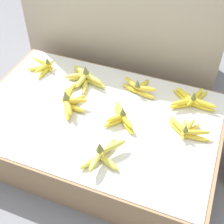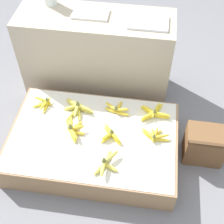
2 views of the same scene
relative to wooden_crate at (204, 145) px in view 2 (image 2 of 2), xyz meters
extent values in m
plane|color=slate|center=(-0.83, -0.09, -0.15)|extent=(10.00, 10.00, 0.00)
cube|color=#997551|center=(-0.83, -0.09, -0.04)|extent=(1.25, 0.82, 0.22)
cube|color=silver|center=(-0.83, -0.09, 0.07)|extent=(1.21, 0.79, 0.00)
cube|color=tan|center=(-0.93, 0.64, 0.23)|extent=(1.24, 0.43, 0.74)
cube|color=brown|center=(0.00, 0.00, 0.00)|extent=(0.29, 0.21, 0.29)
cube|color=#4E3520|center=(0.00, -0.09, 0.13)|extent=(0.29, 0.02, 0.02)
ellipsoid|color=#DBCC4C|center=(-0.73, -0.37, 0.09)|extent=(0.09, 0.12, 0.03)
ellipsoid|color=#DBCC4C|center=(-0.66, -0.35, 0.09)|extent=(0.13, 0.07, 0.03)
ellipsoid|color=#DBCC4C|center=(-0.69, -0.27, 0.09)|extent=(0.06, 0.13, 0.03)
ellipsoid|color=#DBCC4C|center=(-0.71, -0.38, 0.12)|extent=(0.03, 0.13, 0.03)
ellipsoid|color=#DBCC4C|center=(-0.66, -0.28, 0.12)|extent=(0.10, 0.12, 0.03)
cone|color=olive|center=(-0.71, -0.33, 0.16)|extent=(0.03, 0.03, 0.05)
ellipsoid|color=gold|center=(-0.97, -0.13, 0.09)|extent=(0.09, 0.13, 0.03)
ellipsoid|color=gold|center=(-0.95, -0.09, 0.09)|extent=(0.13, 0.04, 0.03)
ellipsoid|color=gold|center=(-0.97, -0.04, 0.09)|extent=(0.09, 0.13, 0.03)
ellipsoid|color=gold|center=(-1.02, -0.03, 0.09)|extent=(0.09, 0.13, 0.03)
ellipsoid|color=gold|center=(-0.97, -0.12, 0.12)|extent=(0.11, 0.12, 0.03)
ellipsoid|color=gold|center=(-0.96, -0.07, 0.12)|extent=(0.13, 0.08, 0.03)
ellipsoid|color=gold|center=(-1.00, -0.04, 0.12)|extent=(0.05, 0.13, 0.03)
cone|color=olive|center=(-0.99, -0.09, 0.16)|extent=(0.04, 0.04, 0.05)
ellipsoid|color=yellow|center=(-0.72, -0.05, 0.09)|extent=(0.10, 0.10, 0.03)
ellipsoid|color=yellow|center=(-0.72, -0.11, 0.09)|extent=(0.09, 0.10, 0.03)
ellipsoid|color=yellow|center=(-0.65, -0.11, 0.09)|extent=(0.10, 0.10, 0.03)
ellipsoid|color=yellow|center=(-0.72, -0.04, 0.11)|extent=(0.09, 0.11, 0.03)
ellipsoid|color=yellow|center=(-0.71, -0.10, 0.11)|extent=(0.10, 0.10, 0.03)
ellipsoid|color=yellow|center=(-0.67, -0.10, 0.11)|extent=(0.10, 0.10, 0.03)
cone|color=olive|center=(-0.69, -0.08, 0.15)|extent=(0.03, 0.03, 0.04)
ellipsoid|color=gold|center=(-0.33, -0.07, 0.09)|extent=(0.14, 0.03, 0.02)
ellipsoid|color=gold|center=(-0.36, -0.03, 0.09)|extent=(0.09, 0.13, 0.02)
ellipsoid|color=gold|center=(-0.39, -0.03, 0.09)|extent=(0.04, 0.14, 0.02)
ellipsoid|color=gold|center=(-0.42, -0.04, 0.09)|extent=(0.12, 0.10, 0.02)
ellipsoid|color=gold|center=(-0.34, -0.05, 0.11)|extent=(0.13, 0.07, 0.02)
ellipsoid|color=gold|center=(-0.38, -0.04, 0.11)|extent=(0.06, 0.14, 0.02)
ellipsoid|color=gold|center=(-0.43, -0.04, 0.11)|extent=(0.12, 0.10, 0.02)
cone|color=olive|center=(-0.39, -0.07, 0.14)|extent=(0.03, 0.03, 0.04)
ellipsoid|color=yellow|center=(-1.27, 0.18, 0.09)|extent=(0.14, 0.10, 0.02)
ellipsoid|color=yellow|center=(-1.29, 0.14, 0.09)|extent=(0.14, 0.09, 0.02)
ellipsoid|color=yellow|center=(-1.25, 0.13, 0.09)|extent=(0.03, 0.15, 0.02)
ellipsoid|color=yellow|center=(-1.29, 0.17, 0.11)|extent=(0.15, 0.06, 0.02)
ellipsoid|color=yellow|center=(-1.25, 0.14, 0.11)|extent=(0.07, 0.15, 0.02)
cone|color=olive|center=(-1.24, 0.16, 0.14)|extent=(0.03, 0.03, 0.04)
ellipsoid|color=#DBCC4C|center=(-1.04, 0.18, 0.09)|extent=(0.14, 0.11, 0.03)
ellipsoid|color=#DBCC4C|center=(-1.03, 0.14, 0.09)|extent=(0.16, 0.06, 0.03)
ellipsoid|color=#DBCC4C|center=(-1.02, 0.08, 0.09)|extent=(0.09, 0.15, 0.03)
ellipsoid|color=#DBCC4C|center=(-0.98, 0.10, 0.09)|extent=(0.08, 0.16, 0.03)
ellipsoid|color=#DBCC4C|center=(-0.94, 0.13, 0.09)|extent=(0.16, 0.06, 0.03)
ellipsoid|color=#DBCC4C|center=(-1.02, 0.16, 0.12)|extent=(0.15, 0.11, 0.03)
ellipsoid|color=#DBCC4C|center=(-1.03, 0.12, 0.12)|extent=(0.15, 0.11, 0.03)
ellipsoid|color=#DBCC4C|center=(-0.99, 0.11, 0.12)|extent=(0.03, 0.16, 0.03)
ellipsoid|color=#DBCC4C|center=(-0.95, 0.13, 0.12)|extent=(0.16, 0.08, 0.03)
cone|color=olive|center=(-0.99, 0.14, 0.16)|extent=(0.03, 0.03, 0.05)
ellipsoid|color=gold|center=(-0.64, 0.14, 0.09)|extent=(0.12, 0.04, 0.03)
ellipsoid|color=gold|center=(-0.67, 0.21, 0.09)|extent=(0.05, 0.12, 0.03)
ellipsoid|color=gold|center=(-0.73, 0.16, 0.09)|extent=(0.12, 0.06, 0.03)
ellipsoid|color=gold|center=(-0.65, 0.15, 0.12)|extent=(0.12, 0.05, 0.03)
ellipsoid|color=gold|center=(-0.74, 0.18, 0.12)|extent=(0.11, 0.09, 0.03)
cone|color=olive|center=(-0.69, 0.15, 0.15)|extent=(0.03, 0.03, 0.04)
ellipsoid|color=yellow|center=(-0.36, 0.15, 0.09)|extent=(0.17, 0.04, 0.03)
ellipsoid|color=yellow|center=(-0.37, 0.21, 0.09)|extent=(0.09, 0.16, 0.03)
ellipsoid|color=yellow|center=(-0.44, 0.19, 0.09)|extent=(0.15, 0.11, 0.03)
ellipsoid|color=yellow|center=(-0.43, 0.14, 0.09)|extent=(0.15, 0.12, 0.03)
ellipsoid|color=yellow|center=(-0.35, 0.15, 0.11)|extent=(0.17, 0.04, 0.03)
ellipsoid|color=yellow|center=(-0.39, 0.19, 0.11)|extent=(0.07, 0.17, 0.03)
ellipsoid|color=yellow|center=(-0.43, 0.18, 0.11)|extent=(0.15, 0.11, 0.03)
ellipsoid|color=yellow|center=(-0.43, 0.13, 0.11)|extent=(0.15, 0.12, 0.03)
cone|color=olive|center=(-0.40, 0.16, 0.15)|extent=(0.03, 0.03, 0.04)
cube|color=white|center=(-0.96, 0.66, 0.61)|extent=(0.28, 0.16, 0.02)
cube|color=white|center=(-0.52, 0.61, 0.61)|extent=(0.30, 0.20, 0.02)
camera|label=1|loc=(-0.35, -1.10, 1.19)|focal=50.00mm
camera|label=2|loc=(-0.49, -1.42, 1.93)|focal=50.00mm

